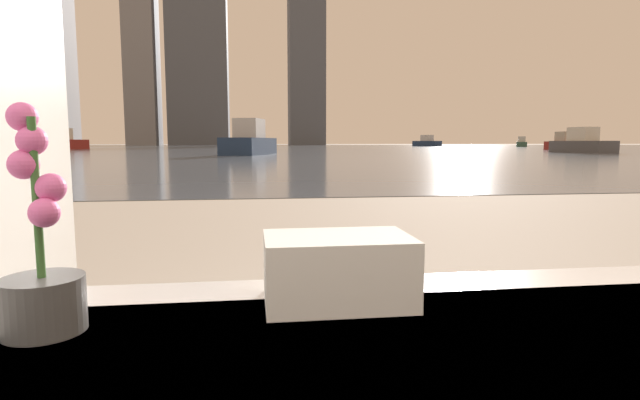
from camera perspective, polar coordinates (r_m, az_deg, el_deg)
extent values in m
cylinder|color=#4C4C4C|center=(0.87, -29.05, -10.41)|extent=(0.12, 0.12, 0.08)
cylinder|color=#38662D|center=(0.83, -29.67, 0.16)|extent=(0.01, 0.01, 0.24)
sphere|color=pink|center=(0.86, -30.88, 8.15)|extent=(0.04, 0.04, 0.04)
sphere|color=pink|center=(0.84, -30.06, 5.89)|extent=(0.04, 0.04, 0.04)
sphere|color=pink|center=(0.84, -30.78, 3.50)|extent=(0.04, 0.04, 0.04)
sphere|color=pink|center=(0.83, -28.39, 1.24)|extent=(0.04, 0.04, 0.04)
sphere|color=pink|center=(0.82, -28.98, -1.28)|extent=(0.04, 0.04, 0.04)
cube|color=white|center=(0.90, 2.02, -10.39)|extent=(0.26, 0.17, 0.04)
cube|color=white|center=(0.89, 2.03, -7.92)|extent=(0.26, 0.17, 0.04)
cube|color=white|center=(0.88, 2.05, -5.39)|extent=(0.26, 0.17, 0.04)
cube|color=slate|center=(61.90, -7.45, 5.92)|extent=(180.00, 110.00, 0.01)
cube|color=navy|center=(30.50, -8.05, 6.11)|extent=(3.50, 6.04, 1.00)
cube|color=silver|center=(30.51, -8.09, 8.12)|extent=(1.98, 2.46, 1.14)
cube|color=maroon|center=(55.39, -27.61, 5.64)|extent=(4.34, 5.81, 0.98)
cube|color=silver|center=(55.40, -27.67, 6.72)|extent=(2.22, 2.50, 1.11)
cube|color=#335647|center=(83.67, 22.04, 5.93)|extent=(3.24, 4.37, 0.73)
cube|color=silver|center=(83.67, 22.06, 6.47)|extent=(1.66, 1.88, 0.84)
cube|color=#4C4C51|center=(39.43, 27.77, 5.40)|extent=(2.15, 4.89, 0.83)
cube|color=silver|center=(39.43, 27.84, 6.69)|extent=(1.38, 1.90, 0.95)
cube|color=maroon|center=(51.67, 26.20, 5.59)|extent=(1.70, 4.57, 0.79)
cube|color=#B2A893|center=(51.67, 26.24, 6.53)|extent=(1.19, 1.73, 0.90)
cube|color=navy|center=(87.45, 12.12, 6.33)|extent=(4.02, 5.26, 0.89)
cube|color=silver|center=(87.45, 12.13, 6.95)|extent=(2.04, 2.28, 1.01)
cube|color=slate|center=(121.95, -19.72, 15.72)|extent=(6.44, 9.33, 41.43)
cube|color=#4C515B|center=(120.04, -13.78, 15.75)|extent=(13.20, 8.41, 40.12)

